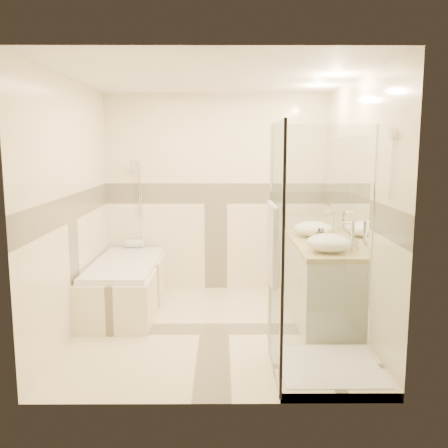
{
  "coord_description": "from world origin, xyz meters",
  "views": [
    {
      "loc": [
        0.08,
        -4.88,
        1.85
      ],
      "look_at": [
        0.1,
        0.25,
        1.05
      ],
      "focal_mm": 40.0,
      "sensor_mm": 36.0,
      "label": 1
    }
  ],
  "objects_px": {
    "vanity": "(320,281)",
    "shower_enclosure": "(314,313)",
    "vessel_sink_near": "(313,229)",
    "amenity_bottle_a": "(322,237)",
    "vessel_sink_far": "(329,243)",
    "bathtub": "(125,283)",
    "amenity_bottle_b": "(319,235)"
  },
  "relations": [
    {
      "from": "amenity_bottle_b",
      "to": "bathtub",
      "type": "bearing_deg",
      "value": 170.47
    },
    {
      "from": "shower_enclosure",
      "to": "vessel_sink_far",
      "type": "bearing_deg",
      "value": 70.83
    },
    {
      "from": "vessel_sink_near",
      "to": "amenity_bottle_b",
      "type": "xyz_separation_m",
      "value": [
        0.0,
        -0.35,
        -0.01
      ]
    },
    {
      "from": "vanity",
      "to": "shower_enclosure",
      "type": "xyz_separation_m",
      "value": [
        -0.29,
        -1.27,
        0.08
      ]
    },
    {
      "from": "vessel_sink_near",
      "to": "vessel_sink_far",
      "type": "relative_size",
      "value": 0.99
    },
    {
      "from": "vanity",
      "to": "shower_enclosure",
      "type": "height_order",
      "value": "shower_enclosure"
    },
    {
      "from": "shower_enclosure",
      "to": "amenity_bottle_a",
      "type": "height_order",
      "value": "shower_enclosure"
    },
    {
      "from": "shower_enclosure",
      "to": "vessel_sink_near",
      "type": "relative_size",
      "value": 4.73
    },
    {
      "from": "bathtub",
      "to": "vanity",
      "type": "xyz_separation_m",
      "value": [
        2.15,
        -0.35,
        0.12
      ]
    },
    {
      "from": "vessel_sink_far",
      "to": "amenity_bottle_b",
      "type": "xyz_separation_m",
      "value": [
        0.0,
        0.48,
        -0.01
      ]
    },
    {
      "from": "bathtub",
      "to": "vanity",
      "type": "distance_m",
      "value": 2.18
    },
    {
      "from": "vessel_sink_near",
      "to": "amenity_bottle_a",
      "type": "relative_size",
      "value": 2.49
    },
    {
      "from": "bathtub",
      "to": "amenity_bottle_b",
      "type": "height_order",
      "value": "amenity_bottle_b"
    },
    {
      "from": "vanity",
      "to": "vessel_sink_far",
      "type": "xyz_separation_m",
      "value": [
        -0.02,
        -0.49,
        0.51
      ]
    },
    {
      "from": "bathtub",
      "to": "vanity",
      "type": "height_order",
      "value": "vanity"
    },
    {
      "from": "vessel_sink_far",
      "to": "vanity",
      "type": "bearing_deg",
      "value": 87.65
    },
    {
      "from": "bathtub",
      "to": "amenity_bottle_b",
      "type": "xyz_separation_m",
      "value": [
        2.13,
        -0.36,
        0.62
      ]
    },
    {
      "from": "bathtub",
      "to": "vessel_sink_near",
      "type": "height_order",
      "value": "vessel_sink_near"
    },
    {
      "from": "amenity_bottle_a",
      "to": "amenity_bottle_b",
      "type": "height_order",
      "value": "amenity_bottle_a"
    },
    {
      "from": "bathtub",
      "to": "vessel_sink_near",
      "type": "relative_size",
      "value": 3.94
    },
    {
      "from": "bathtub",
      "to": "amenity_bottle_a",
      "type": "relative_size",
      "value": 9.81
    },
    {
      "from": "shower_enclosure",
      "to": "amenity_bottle_a",
      "type": "xyz_separation_m",
      "value": [
        0.27,
        1.1,
        0.43
      ]
    },
    {
      "from": "amenity_bottle_a",
      "to": "amenity_bottle_b",
      "type": "distance_m",
      "value": 0.16
    },
    {
      "from": "shower_enclosure",
      "to": "amenity_bottle_b",
      "type": "relative_size",
      "value": 13.74
    },
    {
      "from": "shower_enclosure",
      "to": "amenity_bottle_b",
      "type": "xyz_separation_m",
      "value": [
        0.27,
        1.26,
        0.42
      ]
    },
    {
      "from": "bathtub",
      "to": "vessel_sink_far",
      "type": "relative_size",
      "value": 3.92
    },
    {
      "from": "amenity_bottle_a",
      "to": "vessel_sink_far",
      "type": "bearing_deg",
      "value": -90.0
    },
    {
      "from": "vanity",
      "to": "vessel_sink_near",
      "type": "relative_size",
      "value": 3.76
    },
    {
      "from": "bathtub",
      "to": "amenity_bottle_a",
      "type": "bearing_deg",
      "value": -13.66
    },
    {
      "from": "shower_enclosure",
      "to": "vessel_sink_near",
      "type": "bearing_deg",
      "value": 80.41
    },
    {
      "from": "amenity_bottle_a",
      "to": "bathtub",
      "type": "bearing_deg",
      "value": 166.34
    },
    {
      "from": "bathtub",
      "to": "vessel_sink_far",
      "type": "xyz_separation_m",
      "value": [
        2.13,
        -0.84,
        0.63
      ]
    }
  ]
}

